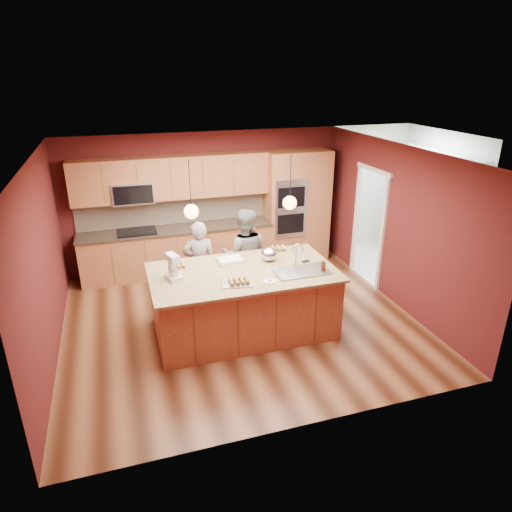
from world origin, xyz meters
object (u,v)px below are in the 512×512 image
object	(u,v)px
stand_mixer	(173,268)
mixing_bowl	(269,254)
island	(244,300)
person_left	(200,264)
person_right	(245,255)

from	to	relation	value
stand_mixer	mixing_bowl	xyz separation A→B (m)	(1.52, 0.22, -0.05)
island	stand_mixer	xyz separation A→B (m)	(-1.03, 0.05, 0.65)
island	mixing_bowl	size ratio (longest dim) A/B	10.46
island	mixing_bowl	bearing A→B (deg)	29.13
person_left	person_right	bearing A→B (deg)	-170.97
person_left	stand_mixer	xyz separation A→B (m)	(-0.55, -0.97, 0.41)
person_right	mixing_bowl	distance (m)	0.83
person_left	person_right	size ratio (longest dim) A/B	0.92
person_left	mixing_bowl	size ratio (longest dim) A/B	5.75
person_left	person_right	distance (m)	0.79
person_left	person_right	world-z (taller)	person_right
island	person_left	xyz separation A→B (m)	(-0.48, 1.02, 0.24)
person_right	stand_mixer	distance (m)	1.69
island	person_left	size ratio (longest dim) A/B	1.82
person_right	mixing_bowl	size ratio (longest dim) A/B	6.27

